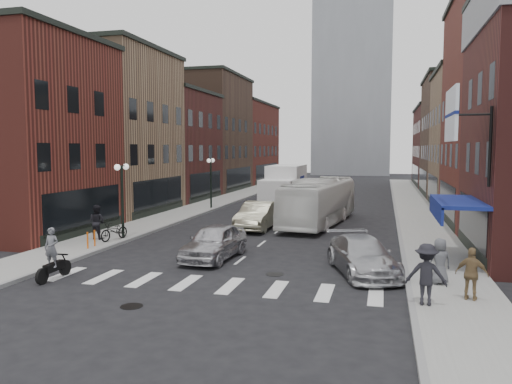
# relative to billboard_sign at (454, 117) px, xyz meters

# --- Properties ---
(ground) EXTENTS (160.00, 160.00, 0.00)m
(ground) POSITION_rel_billboard_sign_xyz_m (-8.59, -0.50, -6.13)
(ground) COLOR black
(ground) RESTS_ON ground
(sidewalk_left) EXTENTS (3.00, 74.00, 0.15)m
(sidewalk_left) POSITION_rel_billboard_sign_xyz_m (-17.09, 21.50, -6.06)
(sidewalk_left) COLOR gray
(sidewalk_left) RESTS_ON ground
(sidewalk_right) EXTENTS (3.00, 74.00, 0.15)m
(sidewalk_right) POSITION_rel_billboard_sign_xyz_m (-0.09, 21.50, -6.06)
(sidewalk_right) COLOR gray
(sidewalk_right) RESTS_ON ground
(curb_left) EXTENTS (0.20, 74.00, 0.16)m
(curb_left) POSITION_rel_billboard_sign_xyz_m (-15.59, 21.50, -6.13)
(curb_left) COLOR gray
(curb_left) RESTS_ON ground
(curb_right) EXTENTS (0.20, 74.00, 0.16)m
(curb_right) POSITION_rel_billboard_sign_xyz_m (-1.59, 21.50, -6.13)
(curb_right) COLOR gray
(curb_right) RESTS_ON ground
(crosswalk_stripes) EXTENTS (12.00, 2.20, 0.01)m
(crosswalk_stripes) POSITION_rel_billboard_sign_xyz_m (-8.59, -3.50, -6.13)
(crosswalk_stripes) COLOR silver
(crosswalk_stripes) RESTS_ON ground
(bldg_left_near) EXTENTS (10.30, 9.20, 11.30)m
(bldg_left_near) POSITION_rel_billboard_sign_xyz_m (-23.58, 4.00, -0.48)
(bldg_left_near) COLOR maroon
(bldg_left_near) RESTS_ON ground
(bldg_left_mid_a) EXTENTS (10.30, 10.20, 12.30)m
(bldg_left_mid_a) POSITION_rel_billboard_sign_xyz_m (-23.58, 13.50, 0.02)
(bldg_left_mid_a) COLOR #88674B
(bldg_left_mid_a) RESTS_ON ground
(bldg_left_mid_b) EXTENTS (10.30, 10.20, 10.30)m
(bldg_left_mid_b) POSITION_rel_billboard_sign_xyz_m (-23.58, 23.50, -0.98)
(bldg_left_mid_b) COLOR #4E1E1C
(bldg_left_mid_b) RESTS_ON ground
(bldg_left_far_a) EXTENTS (10.30, 12.20, 13.30)m
(bldg_left_far_a) POSITION_rel_billboard_sign_xyz_m (-23.58, 34.50, 0.52)
(bldg_left_far_a) COLOR #493124
(bldg_left_far_a) RESTS_ON ground
(bldg_left_far_b) EXTENTS (10.30, 16.20, 11.30)m
(bldg_left_far_b) POSITION_rel_billboard_sign_xyz_m (-23.58, 48.50, -0.48)
(bldg_left_far_b) COLOR maroon
(bldg_left_far_b) RESTS_ON ground
(bldg_right_mid_b) EXTENTS (10.30, 10.20, 11.30)m
(bldg_right_mid_b) POSITION_rel_billboard_sign_xyz_m (6.41, 23.50, -0.48)
(bldg_right_mid_b) COLOR #88674B
(bldg_right_mid_b) RESTS_ON ground
(bldg_right_far_a) EXTENTS (10.30, 12.20, 12.30)m
(bldg_right_far_a) POSITION_rel_billboard_sign_xyz_m (6.41, 34.50, 0.02)
(bldg_right_far_a) COLOR #493124
(bldg_right_far_a) RESTS_ON ground
(bldg_right_far_b) EXTENTS (10.30, 16.20, 10.30)m
(bldg_right_far_b) POSITION_rel_billboard_sign_xyz_m (6.41, 48.50, -0.98)
(bldg_right_far_b) COLOR #4E1E1C
(bldg_right_far_b) RESTS_ON ground
(awning_blue) EXTENTS (1.80, 5.00, 0.78)m
(awning_blue) POSITION_rel_billboard_sign_xyz_m (0.34, 2.00, -3.50)
(awning_blue) COLOR navy
(awning_blue) RESTS_ON ground
(billboard_sign) EXTENTS (1.52, 3.00, 3.70)m
(billboard_sign) POSITION_rel_billboard_sign_xyz_m (0.00, 0.00, 0.00)
(billboard_sign) COLOR black
(billboard_sign) RESTS_ON ground
(distant_tower) EXTENTS (14.00, 14.00, 50.00)m
(distant_tower) POSITION_rel_billboard_sign_xyz_m (-8.59, 77.50, 18.87)
(distant_tower) COLOR #9399A0
(distant_tower) RESTS_ON ground
(streetlamp_near) EXTENTS (0.32, 1.22, 4.11)m
(streetlamp_near) POSITION_rel_billboard_sign_xyz_m (-15.99, 3.50, -3.22)
(streetlamp_near) COLOR black
(streetlamp_near) RESTS_ON ground
(streetlamp_far) EXTENTS (0.32, 1.22, 4.11)m
(streetlamp_far) POSITION_rel_billboard_sign_xyz_m (-15.99, 17.50, -3.22)
(streetlamp_far) COLOR black
(streetlamp_far) RESTS_ON ground
(bike_rack) EXTENTS (0.08, 0.68, 0.80)m
(bike_rack) POSITION_rel_billboard_sign_xyz_m (-16.19, 0.80, -5.58)
(bike_rack) COLOR #D8590C
(bike_rack) RESTS_ON sidewalk_left
(box_truck) EXTENTS (2.58, 8.17, 3.55)m
(box_truck) POSITION_rel_billboard_sign_xyz_m (-10.17, 18.43, -4.38)
(box_truck) COLOR white
(box_truck) RESTS_ON ground
(motorcycle_rider) EXTENTS (0.57, 1.96, 2.00)m
(motorcycle_rider) POSITION_rel_billboard_sign_xyz_m (-14.47, -4.39, -5.20)
(motorcycle_rider) COLOR black
(motorcycle_rider) RESTS_ON ground
(transit_bus) EXTENTS (3.87, 10.98, 2.99)m
(transit_bus) POSITION_rel_billboard_sign_xyz_m (-6.54, 11.85, -4.64)
(transit_bus) COLOR white
(transit_bus) RESTS_ON ground
(sedan_left_near) EXTENTS (2.12, 4.69, 1.56)m
(sedan_left_near) POSITION_rel_billboard_sign_xyz_m (-9.79, 0.50, -5.35)
(sedan_left_near) COLOR #BCBBC0
(sedan_left_near) RESTS_ON ground
(sedan_left_far) EXTENTS (1.89, 5.09, 1.66)m
(sedan_left_far) POSITION_rel_billboard_sign_xyz_m (-9.93, 9.02, -5.30)
(sedan_left_far) COLOR #ADA98C
(sedan_left_far) RESTS_ON ground
(curb_car) EXTENTS (3.54, 5.34, 1.44)m
(curb_car) POSITION_rel_billboard_sign_xyz_m (-3.27, -0.50, -5.41)
(curb_car) COLOR #B8B8BD
(curb_car) RESTS_ON ground
(parked_bicycle) EXTENTS (1.06, 1.99, 1.00)m
(parked_bicycle) POSITION_rel_billboard_sign_xyz_m (-16.09, 2.79, -5.49)
(parked_bicycle) COLOR black
(parked_bicycle) RESTS_ON sidewalk_left
(ped_left_solo) EXTENTS (0.94, 0.62, 1.82)m
(ped_left_solo) POSITION_rel_billboard_sign_xyz_m (-17.15, 2.85, -5.07)
(ped_left_solo) COLOR black
(ped_left_solo) RESTS_ON sidewalk_left
(ped_right_a) EXTENTS (1.28, 0.73, 1.90)m
(ped_right_a) POSITION_rel_billboard_sign_xyz_m (-1.19, -4.50, -5.03)
(ped_right_a) COLOR black
(ped_right_a) RESTS_ON sidewalk_right
(ped_right_b) EXTENTS (1.08, 0.74, 1.68)m
(ped_right_b) POSITION_rel_billboard_sign_xyz_m (0.24, -3.64, -5.14)
(ped_right_b) COLOR brown
(ped_right_b) RESTS_ON sidewalk_right
(ped_right_c) EXTENTS (0.93, 0.75, 1.64)m
(ped_right_c) POSITION_rel_billboard_sign_xyz_m (-0.53, -1.91, -5.16)
(ped_right_c) COLOR #4F5156
(ped_right_c) RESTS_ON sidewalk_right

